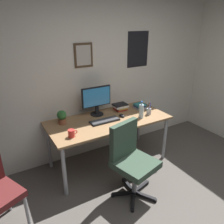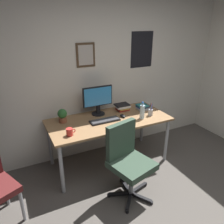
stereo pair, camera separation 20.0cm
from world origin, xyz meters
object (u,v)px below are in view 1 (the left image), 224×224
water_bottle (141,111)px  potted_plant (62,117)px  office_chair (131,157)px  computer_mouse (122,116)px  book_stack_right (121,107)px  coffee_mug_near (72,133)px  pen_cup (149,111)px  monitor (96,100)px  book_stack_left (140,106)px  keyboard (105,121)px

water_bottle → potted_plant: bearing=160.3°
office_chair → computer_mouse: 0.78m
water_bottle → book_stack_right: 0.41m
coffee_mug_near → pen_cup: size_ratio=0.60×
monitor → book_stack_right: size_ratio=2.06×
office_chair → book_stack_left: bearing=47.8°
office_chair → book_stack_right: 1.03m
monitor → water_bottle: 0.68m
monitor → potted_plant: (-0.56, -0.05, -0.13)m
water_bottle → pen_cup: 0.19m
monitor → potted_plant: size_ratio=2.36×
monitor → coffee_mug_near: size_ratio=3.83×
monitor → book_stack_left: size_ratio=2.26×
office_chair → book_stack_left: office_chair is taller
computer_mouse → coffee_mug_near: size_ratio=0.92×
keyboard → coffee_mug_near: bearing=-162.0°
keyboard → computer_mouse: 0.30m
office_chair → computer_mouse: size_ratio=8.64×
office_chair → pen_cup: office_chair is taller
computer_mouse → book_stack_right: book_stack_right is taller
keyboard → coffee_mug_near: coffee_mug_near is taller
monitor → water_bottle: size_ratio=1.82×
water_bottle → book_stack_right: (-0.11, 0.39, -0.05)m
computer_mouse → book_stack_right: bearing=62.3°
book_stack_left → water_bottle: bearing=-124.5°
book_stack_left → coffee_mug_near: bearing=-165.5°
keyboard → pen_cup: (0.70, -0.11, 0.04)m
keyboard → water_bottle: bearing=-15.5°
keyboard → water_bottle: (0.53, -0.15, 0.09)m
water_bottle → book_stack_left: water_bottle is taller
monitor → book_stack_right: bearing=-4.9°
water_bottle → book_stack_right: water_bottle is taller
coffee_mug_near → potted_plant: size_ratio=0.62×
monitor → pen_cup: monitor is taller
pen_cup → water_bottle: bearing=-168.0°
water_bottle → pen_cup: size_ratio=1.26×
pen_cup → book_stack_left: size_ratio=0.98×
keyboard → coffee_mug_near: 0.59m
pen_cup → potted_plant: bearing=164.5°
potted_plant → book_stack_right: 0.96m
keyboard → pen_cup: pen_cup is taller
computer_mouse → pen_cup: pen_cup is taller
water_bottle → office_chair: bearing=-136.0°
pen_cup → book_stack_right: size_ratio=0.89×
coffee_mug_near → office_chair: bearing=-40.5°
monitor → water_bottle: monitor is taller
coffee_mug_near → book_stack_right: 1.07m
office_chair → monitor: size_ratio=2.07×
computer_mouse → water_bottle: 0.29m
monitor → book_stack_right: (0.40, -0.03, -0.18)m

